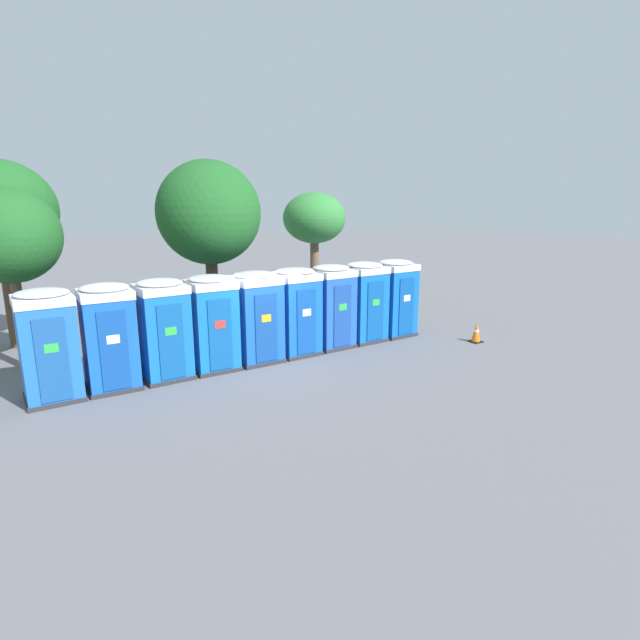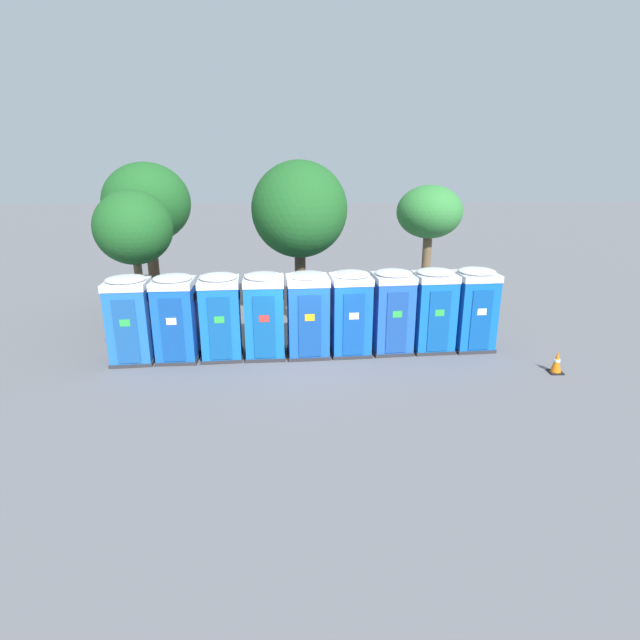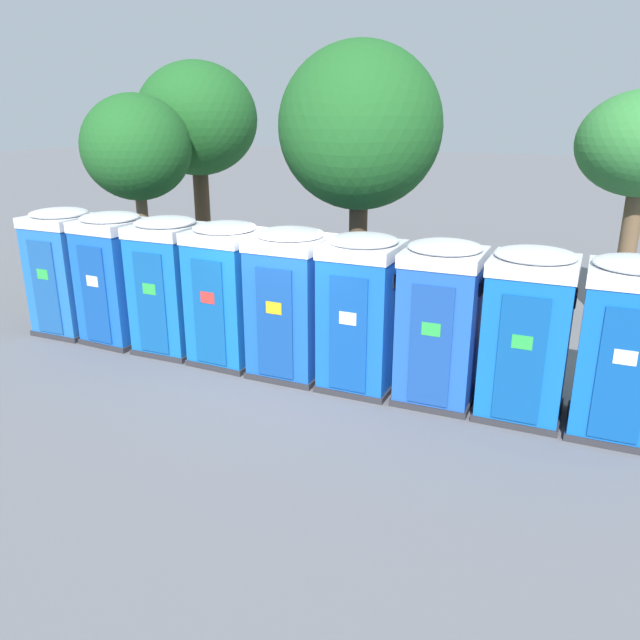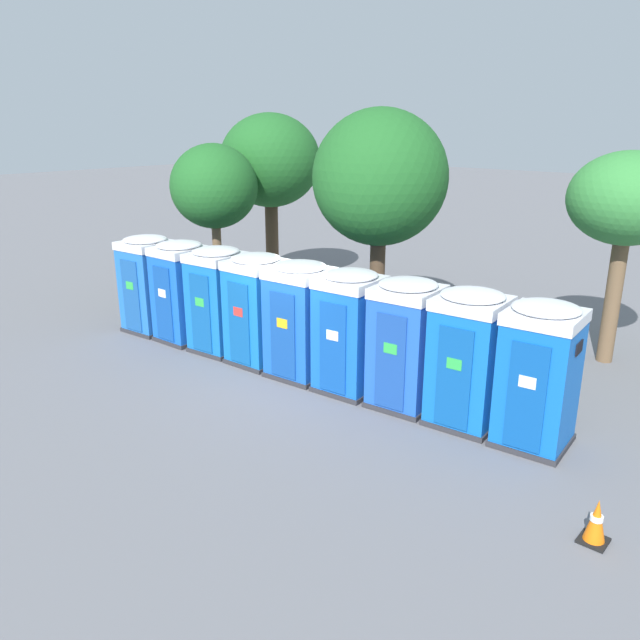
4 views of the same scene
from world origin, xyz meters
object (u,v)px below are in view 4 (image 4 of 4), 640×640
Objects in this scene: portapotty_1 at (182,291)px; portapotty_2 at (218,299)px; street_tree_1 at (627,201)px; street_tree_2 at (214,187)px; portapotty_6 at (406,343)px; portapotty_3 at (257,309)px; street_tree_3 at (270,162)px; portapotty_0 at (149,283)px; portapotty_8 at (539,375)px; traffic_cone at (596,522)px; portapotty_4 at (300,319)px; street_tree_0 at (380,179)px; portapotty_7 at (468,358)px; portapotty_5 at (349,331)px.

portapotty_1 is 1.00× the size of portapotty_2.
street_tree_2 is (-10.45, -2.78, -0.18)m from street_tree_1.
street_tree_1 is at bearing 66.20° from portapotty_6.
street_tree_3 reaches higher than portapotty_3.
portapotty_0 and portapotty_8 have the same top height.
street_tree_1 is at bearing 106.47° from traffic_cone.
portapotty_8 is 12.27m from street_tree_3.
portapotty_6 and portapotty_8 have the same top height.
street_tree_2 is (-0.56, 2.82, 2.23)m from portapotty_0.
street_tree_2 is at bearing 156.18° from portapotty_4.
portapotty_2 is 1.28m from portapotty_3.
street_tree_3 reaches higher than street_tree_2.
street_tree_0 reaches higher than street_tree_2.
street_tree_0 is at bearing 71.56° from portapotty_3.
portapotty_0 is at bearing -175.89° from portapotty_7.
street_tree_0 reaches higher than portapotty_1.
portapotty_2 and portapotty_6 have the same top height.
portapotty_7 is at bearing -12.95° from street_tree_2.
portapotty_3 reaches higher than traffic_cone.
portapotty_8 is at bearing -11.10° from street_tree_2.
street_tree_1 is (5.01, 2.18, -0.33)m from street_tree_0.
portapotty_6 is at bearing -15.47° from street_tree_2.
portapotty_8 is at bearing 4.37° from portapotty_5.
portapotty_8 is 0.53× the size of street_tree_1.
portapotty_2 is at bearing 170.70° from traffic_cone.
portapotty_5 is 3.84m from portapotty_8.
portapotty_0 is 1.00× the size of portapotty_3.
street_tree_1 is at bearing 1.34° from street_tree_3.
street_tree_3 is at bearing 139.53° from portapotty_4.
portapotty_1 and portapotty_6 have the same top height.
street_tree_1 is (7.34, 5.41, 2.41)m from portapotty_2.
portapotty_0 is 1.00× the size of portapotty_8.
portapotty_4 and portapotty_6 have the same top height.
portapotty_2 is at bearing -176.06° from portapotty_7.
portapotty_2 is at bearing -57.02° from street_tree_3.
portapotty_0 is at bearing -175.45° from portapotty_1.
street_tree_2 is at bearing 167.05° from portapotty_7.
portapotty_3 is 1.00× the size of portapotty_6.
street_tree_3 reaches higher than portapotty_6.
portapotty_5 is (3.83, 0.22, -0.00)m from portapotty_2.
street_tree_3 reaches higher than portapotty_1.
street_tree_1 reaches higher than portapotty_4.
street_tree_3 is (-7.18, 4.94, 2.81)m from portapotty_5.
portapotty_1 is 3.84m from portapotty_4.
street_tree_3 is at bearing 95.32° from street_tree_2.
portapotty_1 is at bearing -175.97° from portapotty_7.
street_tree_0 reaches higher than portapotty_8.
portapotty_2 is at bearing -177.29° from portapotty_4.
portapotty_6 is at bearing -113.80° from street_tree_1.
portapotty_2 is 6.76m from street_tree_3.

